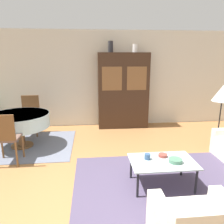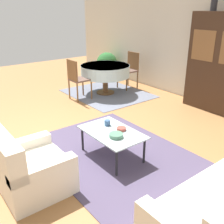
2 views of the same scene
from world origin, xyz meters
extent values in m
plane|color=#9E6B3D|center=(0.00, 0.00, 0.00)|extent=(14.00, 14.00, 0.00)
cube|color=beige|center=(0.00, 3.63, 1.35)|extent=(10.00, 0.06, 2.70)
cube|color=#4C425B|center=(0.97, 0.38, 0.01)|extent=(2.96, 2.02, 0.01)
cube|color=slate|center=(-1.72, 2.16, 0.01)|extent=(2.16, 1.81, 0.01)
cube|color=silver|center=(0.49, -0.93, 0.47)|extent=(0.16, 0.80, 0.12)
cylinder|color=black|center=(0.44, 0.05, 0.21)|extent=(0.04, 0.04, 0.40)
cylinder|color=black|center=(1.32, 0.05, 0.21)|extent=(0.04, 0.04, 0.40)
cylinder|color=black|center=(0.44, 0.57, 0.21)|extent=(0.04, 0.04, 0.40)
cylinder|color=black|center=(1.32, 0.57, 0.21)|extent=(0.04, 0.04, 0.40)
cube|color=silver|center=(0.88, 0.31, 0.42)|extent=(1.00, 0.64, 0.02)
cube|color=#382316|center=(0.71, 3.37, 1.05)|extent=(1.40, 0.43, 2.09)
cube|color=brown|center=(0.37, 3.15, 1.41)|extent=(0.53, 0.01, 0.63)
cube|color=brown|center=(1.05, 3.15, 1.41)|extent=(0.53, 0.01, 0.63)
cylinder|color=brown|center=(-1.78, 2.14, 0.03)|extent=(0.48, 0.48, 0.03)
cylinder|color=brown|center=(-1.78, 2.14, 0.24)|extent=(0.14, 0.14, 0.46)
cylinder|color=silver|center=(-1.78, 2.14, 0.62)|extent=(1.28, 1.28, 0.30)
cylinder|color=silver|center=(-1.78, 2.14, 0.75)|extent=(1.29, 1.29, 0.03)
cylinder|color=brown|center=(-1.99, 1.56, 0.25)|extent=(0.04, 0.04, 0.48)
cylinder|color=brown|center=(-1.58, 1.56, 0.25)|extent=(0.04, 0.04, 0.48)
cylinder|color=brown|center=(-1.58, 1.16, 0.25)|extent=(0.04, 0.04, 0.48)
cube|color=brown|center=(-1.78, 1.36, 0.51)|extent=(0.44, 0.44, 0.04)
cube|color=brown|center=(-1.78, 1.16, 0.77)|extent=(0.44, 0.04, 0.48)
cylinder|color=brown|center=(-1.58, 2.72, 0.25)|extent=(0.04, 0.04, 0.48)
cylinder|color=brown|center=(-1.99, 2.72, 0.25)|extent=(0.04, 0.04, 0.48)
cylinder|color=brown|center=(-1.58, 3.12, 0.25)|extent=(0.04, 0.04, 0.48)
cylinder|color=brown|center=(-1.99, 3.12, 0.25)|extent=(0.04, 0.04, 0.48)
cube|color=brown|center=(-1.78, 2.92, 0.51)|extent=(0.44, 0.44, 0.04)
cube|color=brown|center=(-1.78, 3.12, 0.77)|extent=(0.44, 0.04, 0.48)
cylinder|color=black|center=(2.72, 1.85, 0.01)|extent=(0.28, 0.28, 0.02)
cylinder|color=black|center=(2.72, 1.85, 0.53)|extent=(0.03, 0.03, 1.02)
cone|color=beige|center=(2.72, 1.85, 1.21)|extent=(0.45, 0.45, 0.37)
cylinder|color=#33517A|center=(0.66, 0.39, 0.48)|extent=(0.09, 0.09, 0.09)
cylinder|color=#4C7A60|center=(1.06, 0.25, 0.46)|extent=(0.20, 0.20, 0.06)
cylinder|color=#9E4238|center=(0.93, 0.45, 0.45)|extent=(0.14, 0.14, 0.04)
cylinder|color=#232328|center=(0.36, 3.37, 2.24)|extent=(0.13, 0.13, 0.29)
cylinder|color=white|center=(1.02, 3.37, 2.20)|extent=(0.13, 0.13, 0.22)
camera|label=1|loc=(-0.21, -2.67, 2.00)|focal=35.00mm
camera|label=2|loc=(3.68, -1.86, 2.18)|focal=42.00mm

